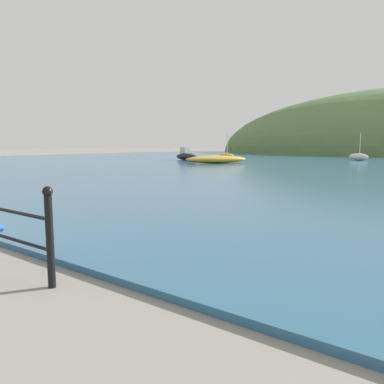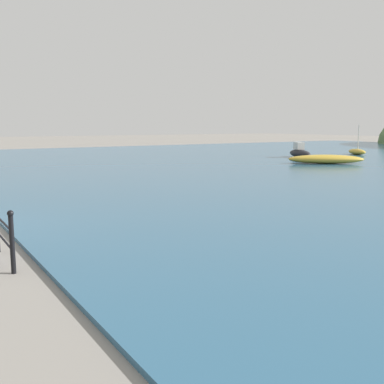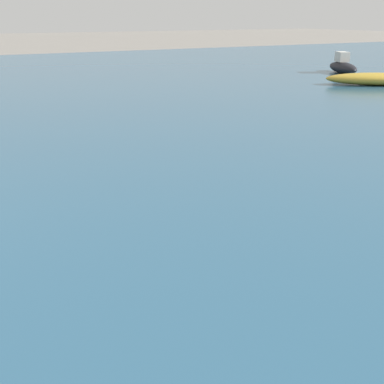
{
  "view_description": "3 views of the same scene",
  "coord_description": "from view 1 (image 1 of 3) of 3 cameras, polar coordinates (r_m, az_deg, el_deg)",
  "views": [
    {
      "loc": [
        7.72,
        -0.91,
        1.7
      ],
      "look_at": [
        3.26,
        5.06,
        0.72
      ],
      "focal_mm": 35.0,
      "sensor_mm": 36.0,
      "label": 1
    },
    {
      "loc": [
        12.47,
        0.0,
        2.76
      ],
      "look_at": [
        3.36,
        5.76,
        1.14
      ],
      "focal_mm": 42.0,
      "sensor_mm": 36.0,
      "label": 2
    },
    {
      "loc": [
        10.32,
        2.51,
        3.53
      ],
      "look_at": [
        3.91,
        6.21,
        1.07
      ],
      "focal_mm": 50.0,
      "sensor_mm": 36.0,
      "label": 3
    }
  ],
  "objects": [
    {
      "name": "boat_red_dinghy",
      "position": [
        35.44,
        -0.87,
        5.51
      ],
      "size": [
        3.77,
        2.51,
        1.25
      ],
      "color": "black",
      "rests_on": "water"
    },
    {
      "name": "boat_blue_hull",
      "position": [
        41.34,
        5.27,
        5.56
      ],
      "size": [
        2.85,
        2.01,
        2.69
      ],
      "color": "gold",
      "rests_on": "water"
    },
    {
      "name": "water",
      "position": [
        33.84,
        23.61,
        4.03
      ],
      "size": [
        80.0,
        60.0,
        0.1
      ],
      "primitive_type": "cube",
      "color": "#2D5B7A",
      "rests_on": "ground"
    },
    {
      "name": "boat_far_left",
      "position": [
        38.92,
        24.03,
        4.94
      ],
      "size": [
        2.33,
        1.89,
        2.58
      ],
      "color": "silver",
      "rests_on": "water"
    },
    {
      "name": "boat_mid_harbor",
      "position": [
        30.21,
        3.7,
        4.99
      ],
      "size": [
        4.19,
        4.97,
        0.62
      ],
      "color": "gold",
      "rests_on": "water"
    }
  ]
}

